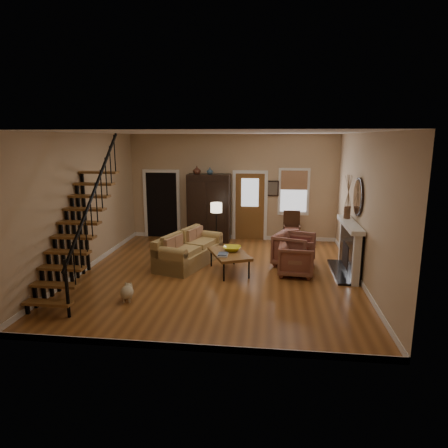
# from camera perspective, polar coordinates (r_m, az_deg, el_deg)

# --- Properties ---
(room) EXTENTS (7.00, 7.33, 3.30)m
(room) POSITION_cam_1_polar(r_m,az_deg,el_deg) (10.95, -1.82, 3.39)
(room) COLOR brown
(room) RESTS_ON ground
(staircase) EXTENTS (0.94, 2.80, 3.20)m
(staircase) POSITION_cam_1_polar(r_m,az_deg,el_deg) (8.77, -20.45, 1.01)
(staircase) COLOR brown
(staircase) RESTS_ON ground
(fireplace) EXTENTS (0.33, 1.95, 2.30)m
(fireplace) POSITION_cam_1_polar(r_m,az_deg,el_deg) (9.93, 17.72, -2.64)
(fireplace) COLOR black
(fireplace) RESTS_ON ground
(armoire) EXTENTS (1.30, 0.60, 2.10)m
(armoire) POSITION_cam_1_polar(r_m,az_deg,el_deg) (12.42, -2.15, 2.31)
(armoire) COLOR black
(armoire) RESTS_ON ground
(vase_a) EXTENTS (0.24, 0.24, 0.25)m
(vase_a) POSITION_cam_1_polar(r_m,az_deg,el_deg) (12.24, -3.90, 7.69)
(vase_a) COLOR #4C2619
(vase_a) RESTS_ON armoire
(vase_b) EXTENTS (0.20, 0.20, 0.21)m
(vase_b) POSITION_cam_1_polar(r_m,az_deg,el_deg) (12.17, -2.03, 7.59)
(vase_b) COLOR #334C60
(vase_b) RESTS_ON armoire
(sofa) EXTENTS (1.52, 2.28, 0.78)m
(sofa) POSITION_cam_1_polar(r_m,az_deg,el_deg) (10.26, -4.98, -3.64)
(sofa) COLOR #A4844A
(sofa) RESTS_ON ground
(coffee_table) EXTENTS (1.21, 1.49, 0.50)m
(coffee_table) POSITION_cam_1_polar(r_m,az_deg,el_deg) (9.66, 0.75, -5.49)
(coffee_table) COLOR brown
(coffee_table) RESTS_ON ground
(bowl) EXTENTS (0.44, 0.44, 0.11)m
(bowl) POSITION_cam_1_polar(r_m,az_deg,el_deg) (9.71, 1.15, -3.54)
(bowl) COLOR gold
(bowl) RESTS_ON coffee_table
(books) EXTENTS (0.24, 0.32, 0.06)m
(books) POSITION_cam_1_polar(r_m,az_deg,el_deg) (9.31, -0.18, -4.39)
(books) COLOR beige
(books) RESTS_ON coffee_table
(armchair_left) EXTENTS (0.88, 0.86, 0.75)m
(armchair_left) POSITION_cam_1_polar(r_m,az_deg,el_deg) (9.57, 10.28, -5.07)
(armchair_left) COLOR maroon
(armchair_left) RESTS_ON ground
(armchair_right) EXTENTS (1.18, 1.16, 0.84)m
(armchair_right) POSITION_cam_1_polar(r_m,az_deg,el_deg) (10.26, 9.95, -3.62)
(armchair_right) COLOR maroon
(armchair_right) RESTS_ON ground
(floor_lamp) EXTENTS (0.32, 0.32, 1.41)m
(floor_lamp) POSITION_cam_1_polar(r_m,az_deg,el_deg) (11.29, -1.10, -0.48)
(floor_lamp) COLOR black
(floor_lamp) RESTS_ON ground
(side_chair) EXTENTS (0.54, 0.54, 1.02)m
(side_chair) POSITION_cam_1_polar(r_m,az_deg,el_deg) (12.20, 9.64, -0.63)
(side_chair) COLOR #3A2112
(side_chair) RESTS_ON ground
(dog) EXTENTS (0.34, 0.48, 0.32)m
(dog) POSITION_cam_1_polar(r_m,az_deg,el_deg) (8.28, -13.68, -9.59)
(dog) COLOR tan
(dog) RESTS_ON ground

